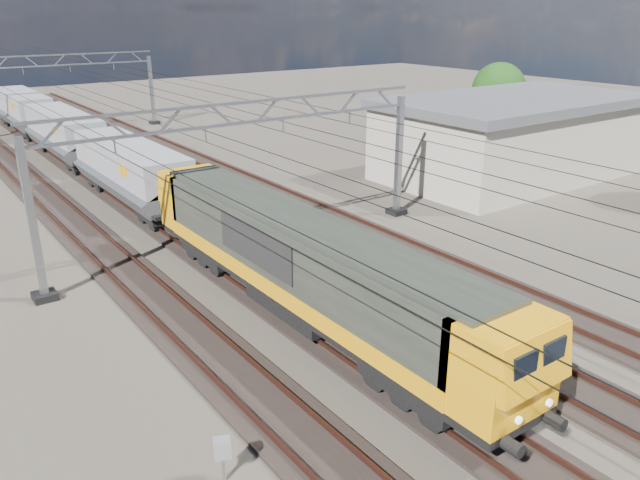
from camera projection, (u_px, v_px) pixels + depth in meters
ground at (297, 276)px, 27.25m from camera, size 160.00×160.00×0.00m
track_outer_west at (167, 311)px, 23.94m from camera, size 2.60×140.00×0.30m
track_loco at (257, 286)px, 26.13m from camera, size 2.60×140.00×0.30m
track_inner_east at (333, 264)px, 28.32m from camera, size 2.60×140.00×0.30m
track_outer_east at (398, 246)px, 30.51m from camera, size 2.60×140.00×0.30m
catenary_gantry_mid at (248, 171)px, 28.93m from camera, size 19.90×0.90×7.11m
catenary_gantry_far at (50, 91)px, 56.29m from camera, size 19.90×0.90×7.11m
overhead_wires at (207, 119)px, 31.32m from camera, size 12.03×140.00×0.53m
locomotive at (301, 261)px, 22.82m from camera, size 2.76×21.10×3.62m
hopper_wagon_lead at (131, 168)px, 36.30m from camera, size 3.38×13.00×3.25m
hopper_wagon_mid at (64, 132)px, 47.09m from camera, size 3.38×13.00×3.25m
hopper_wagon_third at (23, 108)px, 57.89m from camera, size 3.38×13.00×3.25m
trackside_cabinet at (222, 449)px, 15.17m from camera, size 0.50×0.44×1.23m
industrial_shed at (513, 136)px, 42.90m from camera, size 18.60×10.60×5.40m
tree_far at (503, 92)px, 52.82m from camera, size 5.07×4.67×6.76m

